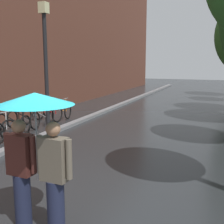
# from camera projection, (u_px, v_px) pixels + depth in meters

# --- Properties ---
(ground_plane) EXTENTS (80.00, 80.00, 0.00)m
(ground_plane) POSITION_uv_depth(u_px,v_px,m) (54.00, 217.00, 4.77)
(ground_plane) COLOR #26282B
(kerb_strip) EXTENTS (0.30, 36.00, 0.12)m
(kerb_strip) POSITION_uv_depth(u_px,v_px,m) (107.00, 110.00, 15.08)
(kerb_strip) COLOR slate
(kerb_strip) RESTS_ON ground
(parked_bicycle_2) EXTENTS (1.12, 0.77, 0.96)m
(parked_bicycle_2) POSITION_uv_depth(u_px,v_px,m) (13.00, 123.00, 10.31)
(parked_bicycle_2) COLOR black
(parked_bicycle_2) RESTS_ON ground
(parked_bicycle_3) EXTENTS (1.13, 0.78, 0.96)m
(parked_bicycle_3) POSITION_uv_depth(u_px,v_px,m) (23.00, 119.00, 11.02)
(parked_bicycle_3) COLOR black
(parked_bicycle_3) RESTS_ON ground
(parked_bicycle_4) EXTENTS (1.17, 0.84, 0.96)m
(parked_bicycle_4) POSITION_uv_depth(u_px,v_px,m) (38.00, 116.00, 11.66)
(parked_bicycle_4) COLOR black
(parked_bicycle_4) RESTS_ON ground
(parked_bicycle_5) EXTENTS (1.16, 0.83, 0.96)m
(parked_bicycle_5) POSITION_uv_depth(u_px,v_px,m) (48.00, 113.00, 12.46)
(parked_bicycle_5) COLOR black
(parked_bicycle_5) RESTS_ON ground
(parked_bicycle_6) EXTENTS (1.16, 0.83, 0.96)m
(parked_bicycle_6) POSITION_uv_depth(u_px,v_px,m) (57.00, 110.00, 13.04)
(parked_bicycle_6) COLOR black
(parked_bicycle_6) RESTS_ON ground
(couple_under_umbrella) EXTENTS (1.21, 1.14, 2.12)m
(couple_under_umbrella) POSITION_uv_depth(u_px,v_px,m) (36.00, 140.00, 4.20)
(couple_under_umbrella) COLOR #1E233D
(couple_under_umbrella) RESTS_ON ground
(street_lamp_post) EXTENTS (0.24, 0.24, 4.28)m
(street_lamp_post) POSITION_uv_depth(u_px,v_px,m) (46.00, 63.00, 8.68)
(street_lamp_post) COLOR black
(street_lamp_post) RESTS_ON ground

